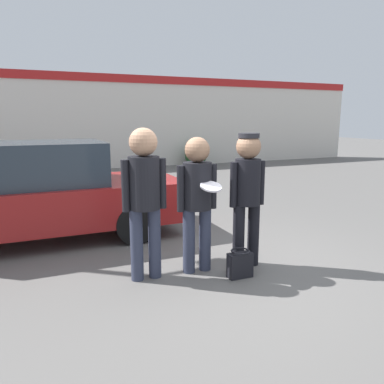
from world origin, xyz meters
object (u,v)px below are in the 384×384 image
person_middle_with_frisbee (197,193)px  parked_car_near (28,193)px  handbag (240,264)px  shrub (196,155)px  person_right (247,188)px  person_left (144,190)px

person_middle_with_frisbee → parked_car_near: (-1.93, 2.14, -0.24)m
person_middle_with_frisbee → handbag: person_middle_with_frisbee is taller
shrub → parked_car_near: bearing=-128.8°
person_middle_with_frisbee → parked_car_near: 2.89m
person_right → parked_car_near: size_ratio=0.37×
person_right → shrub: (3.65, 9.97, -0.58)m
person_left → person_right: 1.31m
parked_car_near → shrub: (6.23, 7.74, -0.31)m
person_left → person_middle_with_frisbee: person_left is taller
person_right → shrub: person_right is taller
person_left → person_right: (1.30, -0.12, -0.05)m
person_right → shrub: bearing=69.9°
handbag → person_left: bearing=158.4°
person_left → person_middle_with_frisbee: (0.65, -0.03, -0.08)m
person_middle_with_frisbee → shrub: size_ratio=1.86×
parked_car_near → handbag: 3.48m
person_middle_with_frisbee → handbag: 1.00m
person_middle_with_frisbee → person_right: person_right is taller
parked_car_near → shrub: parked_car_near is taller
parked_car_near → person_left: bearing=-58.7°
person_left → parked_car_near: size_ratio=0.38×
person_right → parked_car_near: bearing=139.2°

